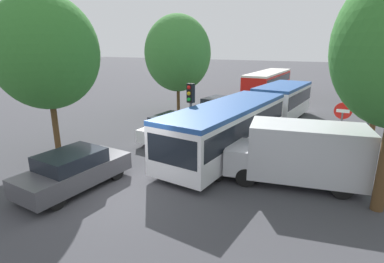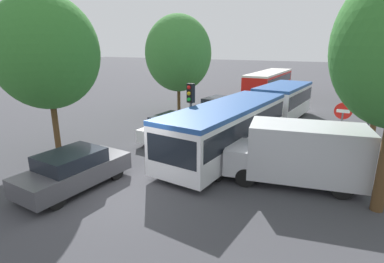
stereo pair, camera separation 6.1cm
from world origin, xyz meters
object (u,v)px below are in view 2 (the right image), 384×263
tree_left_near (46,52)px  traffic_light (191,103)px  tree_left_mid (179,55)px  articulated_bus (256,112)px  queued_car_graphite (74,170)px  white_van (299,153)px  direction_sign_post (371,109)px  queued_car_tan (219,108)px  queued_car_white (172,127)px  no_entry_sign (341,125)px  tree_right_far (382,55)px  city_bus_rear (269,81)px

tree_left_near → traffic_light: bearing=34.3°
tree_left_mid → articulated_bus: bearing=-22.8°
queued_car_graphite → traffic_light: 5.97m
tree_left_near → articulated_bus: bearing=48.1°
white_van → direction_sign_post: direction_sign_post is taller
queued_car_graphite → tree_left_near: (-3.33, 1.87, 4.08)m
queued_car_tan → tree_left_mid: (-3.23, -0.19, 3.62)m
queued_car_tan → traffic_light: 7.87m
queued_car_tan → articulated_bus: bearing=-127.7°
queued_car_white → direction_sign_post: direction_sign_post is taller
no_entry_sign → tree_right_far: tree_right_far is taller
city_bus_rear → queued_car_tan: size_ratio=2.50×
tree_right_far → articulated_bus: bearing=-112.6°
tree_left_near → queued_car_tan: bearing=73.1°
traffic_light → tree_right_far: size_ratio=0.53×
tree_right_far → city_bus_rear: bearing=174.0°
traffic_light → white_van: bearing=87.6°
direction_sign_post → tree_left_mid: (-12.45, 5.19, 1.82)m
queued_car_graphite → no_entry_sign: bearing=-47.4°
queued_car_tan → tree_left_near: 12.16m
articulated_bus → city_bus_rear: bearing=-163.4°
city_bus_rear → tree_right_far: bearing=-96.6°
white_van → tree_left_near: 11.28m
articulated_bus → queued_car_tan: (-3.71, 3.11, -0.64)m
traffic_light → tree_right_far: (8.21, 19.56, 1.76)m
queued_car_tan → queued_car_graphite: bearing=-177.7°
traffic_light → tree_left_near: 6.67m
no_entry_sign → tree_left_near: bearing=-66.1°
queued_car_tan → direction_sign_post: (9.22, -5.38, 1.80)m
queued_car_graphite → white_van: size_ratio=0.79×
city_bus_rear → white_van: (7.07, -21.58, -0.13)m
queued_car_graphite → no_entry_sign: size_ratio=1.48×
tree_left_mid → tree_right_far: tree_left_mid is taller
traffic_light → tree_left_near: (-5.18, -3.53, 2.31)m
queued_car_graphite → tree_left_near: 5.59m
articulated_bus → queued_car_white: 4.88m
direction_sign_post → tree_right_far: (0.83, 17.48, 1.69)m
direction_sign_post → tree_left_mid: size_ratio=0.49×
white_van → queued_car_graphite: bearing=19.7°
city_bus_rear → direction_sign_post: direction_sign_post is taller
articulated_bus → direction_sign_post: size_ratio=4.59×
direction_sign_post → queued_car_white: bearing=8.6°
no_entry_sign → queued_car_white: bearing=-88.3°
direction_sign_post → queued_car_graphite: bearing=43.2°
articulated_bus → no_entry_sign: bearing=62.5°
direction_sign_post → white_van: bearing=58.8°
tree_left_near → direction_sign_post: bearing=24.0°
queued_car_tan → no_entry_sign: bearing=-123.1°
traffic_light → tree_left_near: size_ratio=0.47×
city_bus_rear → no_entry_sign: bearing=-157.2°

